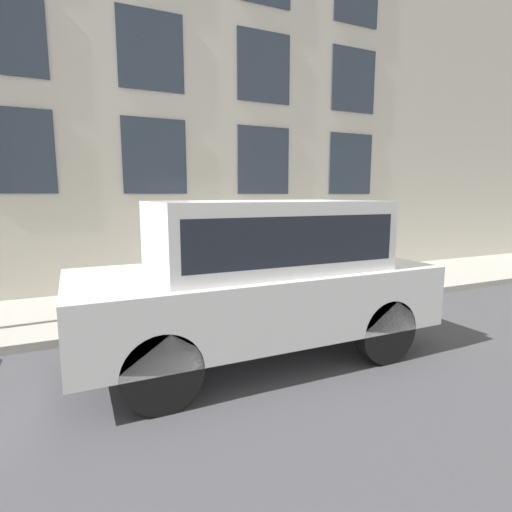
% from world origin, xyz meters
% --- Properties ---
extents(ground_plane, '(80.00, 80.00, 0.00)m').
position_xyz_m(ground_plane, '(0.00, 0.00, 0.00)').
color(ground_plane, '#47474C').
extents(sidewalk, '(2.71, 60.00, 0.13)m').
position_xyz_m(sidewalk, '(1.35, 0.00, 0.06)').
color(sidewalk, '#B2ADA3').
rests_on(sidewalk, ground_plane).
extents(building_facade, '(0.33, 40.00, 11.67)m').
position_xyz_m(building_facade, '(2.86, 0.00, 5.83)').
color(building_facade, beige).
rests_on(building_facade, ground_plane).
extents(fire_hydrant, '(0.35, 0.46, 0.87)m').
position_xyz_m(fire_hydrant, '(0.37, 0.18, 0.58)').
color(fire_hydrant, gray).
rests_on(fire_hydrant, sidewalk).
extents(person, '(0.37, 0.24, 1.52)m').
position_xyz_m(person, '(0.69, -0.32, 1.04)').
color(person, '#232328').
rests_on(person, sidewalk).
extents(parked_truck_white_near, '(1.91, 4.53, 2.04)m').
position_xyz_m(parked_truck_white_near, '(-1.40, 0.76, 1.16)').
color(parked_truck_white_near, black).
rests_on(parked_truck_white_near, ground_plane).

